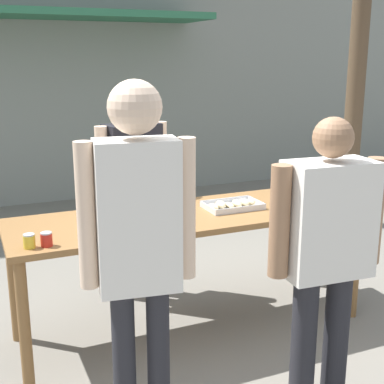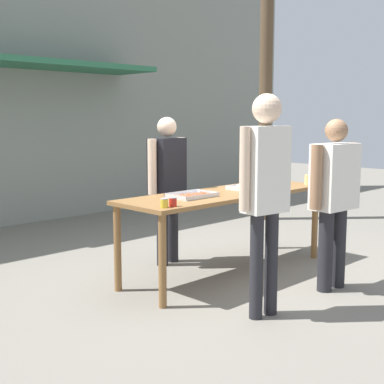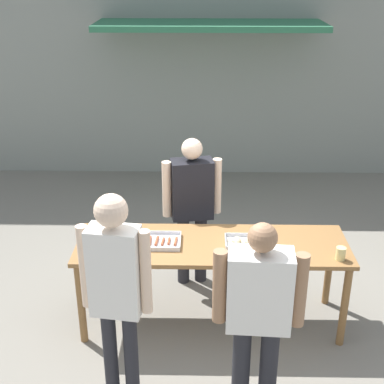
# 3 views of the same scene
# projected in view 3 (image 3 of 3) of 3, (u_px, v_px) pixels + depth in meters

# --- Properties ---
(ground_plane) EXTENTS (24.00, 24.00, 0.00)m
(ground_plane) POSITION_uv_depth(u_px,v_px,m) (211.00, 320.00, 5.27)
(ground_plane) COLOR slate
(building_facade_back) EXTENTS (12.00, 1.11, 4.50)m
(building_facade_back) POSITION_uv_depth(u_px,v_px,m) (209.00, 31.00, 7.99)
(building_facade_back) COLOR gray
(building_facade_back) RESTS_ON ground
(serving_table) EXTENTS (2.50, 0.77, 0.87)m
(serving_table) POSITION_uv_depth(u_px,v_px,m) (212.00, 252.00, 4.95)
(serving_table) COLOR brown
(serving_table) RESTS_ON ground
(food_tray_sausages) EXTENTS (0.45, 0.32, 0.04)m
(food_tray_sausages) POSITION_uv_depth(u_px,v_px,m) (156.00, 242.00, 4.92)
(food_tray_sausages) COLOR silver
(food_tray_sausages) RESTS_ON serving_table
(food_tray_buns) EXTENTS (0.40, 0.26, 0.06)m
(food_tray_buns) POSITION_uv_depth(u_px,v_px,m) (247.00, 242.00, 4.90)
(food_tray_buns) COLOR silver
(food_tray_buns) RESTS_ON serving_table
(condiment_jar_mustard) EXTENTS (0.07, 0.07, 0.08)m
(condiment_jar_mustard) POSITION_uv_depth(u_px,v_px,m) (85.00, 253.00, 4.67)
(condiment_jar_mustard) COLOR gold
(condiment_jar_mustard) RESTS_ON serving_table
(condiment_jar_ketchup) EXTENTS (0.07, 0.07, 0.08)m
(condiment_jar_ketchup) POSITION_uv_depth(u_px,v_px,m) (96.00, 254.00, 4.66)
(condiment_jar_ketchup) COLOR #B22319
(condiment_jar_ketchup) RESTS_ON serving_table
(beer_cup) EXTENTS (0.09, 0.09, 0.12)m
(beer_cup) POSITION_uv_depth(u_px,v_px,m) (341.00, 254.00, 4.63)
(beer_cup) COLOR #DBC67A
(beer_cup) RESTS_ON serving_table
(person_server_behind_table) EXTENTS (0.61, 0.31, 1.64)m
(person_server_behind_table) POSITION_uv_depth(u_px,v_px,m) (192.00, 200.00, 5.52)
(person_server_behind_table) COLOR #232328
(person_server_behind_table) RESTS_ON ground
(person_customer_holding_hotdog) EXTENTS (0.53, 0.26, 1.83)m
(person_customer_holding_hotdog) POSITION_uv_depth(u_px,v_px,m) (116.00, 284.00, 3.86)
(person_customer_holding_hotdog) COLOR #232328
(person_customer_holding_hotdog) RESTS_ON ground
(person_customer_with_cup) EXTENTS (0.68, 0.29, 1.63)m
(person_customer_with_cup) POSITION_uv_depth(u_px,v_px,m) (258.00, 306.00, 3.90)
(person_customer_with_cup) COLOR #232328
(person_customer_with_cup) RESTS_ON ground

